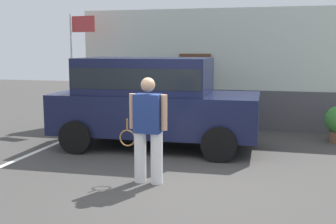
{
  "coord_description": "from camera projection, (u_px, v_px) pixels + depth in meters",
  "views": [
    {
      "loc": [
        1.76,
        -6.82,
        2.29
      ],
      "look_at": [
        -0.36,
        1.2,
        1.05
      ],
      "focal_mm": 46.57,
      "sensor_mm": 36.0,
      "label": 1
    }
  ],
  "objects": [
    {
      "name": "house_frontage",
      "position": [
        219.0,
        72.0,
        12.37
      ],
      "size": [
        8.13,
        0.4,
        3.36
      ],
      "color": "silver",
      "rests_on": "ground_plane"
    },
    {
      "name": "flag_pole",
      "position": [
        77.0,
        50.0,
        12.48
      ],
      "size": [
        0.8,
        0.12,
        3.21
      ],
      "color": "silver",
      "rests_on": "ground_plane"
    },
    {
      "name": "tennis_player_man",
      "position": [
        148.0,
        129.0,
        7.3
      ],
      "size": [
        0.92,
        0.3,
        1.79
      ],
      "rotation": [
        0.0,
        0.0,
        3.1
      ],
      "color": "white",
      "rests_on": "ground_plane"
    },
    {
      "name": "parked_suv",
      "position": [
        152.0,
        98.0,
        9.91
      ],
      "size": [
        4.66,
        2.29,
        2.05
      ],
      "rotation": [
        0.0,
        0.0,
        0.03
      ],
      "color": "#141938",
      "rests_on": "ground_plane"
    },
    {
      "name": "parking_stripe_0",
      "position": [
        36.0,
        152.0,
        9.61
      ],
      "size": [
        0.12,
        4.4,
        0.01
      ],
      "primitive_type": "cube",
      "color": "silver",
      "rests_on": "ground_plane"
    },
    {
      "name": "ground_plane",
      "position": [
        170.0,
        185.0,
        7.3
      ],
      "size": [
        40.0,
        40.0,
        0.0
      ],
      "primitive_type": "plane",
      "color": "#423F3D"
    }
  ]
}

